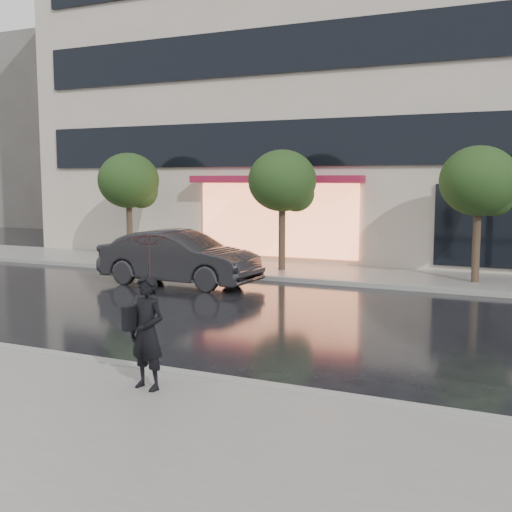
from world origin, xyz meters
The scene contains 12 objects.
ground centered at (0.00, 0.00, 0.00)m, with size 120.00×120.00×0.00m, color black.
sidewalk_near centered at (0.00, -3.25, 0.06)m, with size 60.00×4.50×0.12m, color slate.
sidewalk_far centered at (0.00, 10.25, 0.06)m, with size 60.00×3.50×0.12m, color slate.
curb_near centered at (0.00, -1.00, 0.07)m, with size 60.00×0.25×0.14m, color gray.
curb_far centered at (0.00, 8.50, 0.07)m, with size 60.00×0.25×0.14m, color gray.
office_building centered at (0.00, 17.97, 9.00)m, with size 30.00×12.76×18.00m.
bg_building_left centered at (-28.00, 26.00, 6.00)m, with size 14.00×10.00×12.00m, color #59544F.
tree_far_west centered at (-8.94, 10.03, 2.92)m, with size 2.20×2.20×3.99m.
tree_mid_west centered at (-2.94, 10.03, 2.92)m, with size 2.20×2.20×3.99m.
tree_mid_east centered at (3.06, 10.03, 2.92)m, with size 2.20×2.20×3.99m.
parked_car centered at (-4.81, 6.63, 0.79)m, with size 1.66×4.77×1.57m, color black.
pedestrian_with_umbrella centered at (-0.04, -1.84, 1.52)m, with size 0.95×0.96×2.20m.
Camera 1 is at (5.00, -9.09, 3.04)m, focal length 45.00 mm.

